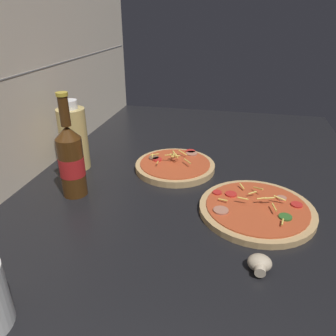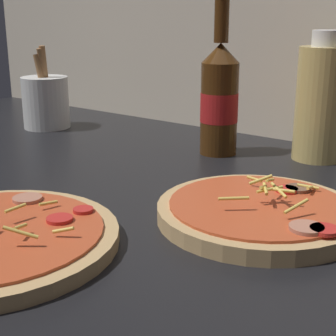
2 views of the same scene
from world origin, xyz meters
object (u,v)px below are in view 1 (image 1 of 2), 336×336
Objects in this scene: beer_bottle at (71,160)px; mushroom_left at (260,264)px; pizza_far at (175,166)px; oil_bottle at (74,138)px; pizza_near at (257,209)px.

mushroom_left is at bearing -111.84° from beer_bottle.
pizza_far is 29.92cm from oil_bottle.
pizza_near is 45.15cm from beer_bottle.
beer_bottle reaches higher than oil_bottle.
pizza_far reaches higher than mushroom_left.
pizza_far reaches higher than pizza_near.
beer_bottle is 1.28× the size of oil_bottle.
pizza_near is 53.37cm from oil_bottle.
pizza_far is at bearing -48.54° from beer_bottle.
mushroom_left is at bearing -179.81° from pizza_near.
oil_bottle is 60.84cm from mushroom_left.
beer_bottle is (-1.02, 44.34, 8.45)cm from pizza_near.
oil_bottle is at bearing 57.81° from mushroom_left.
oil_bottle reaches higher than pizza_far.
beer_bottle is (-19.18, 21.72, 8.29)cm from pizza_far.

